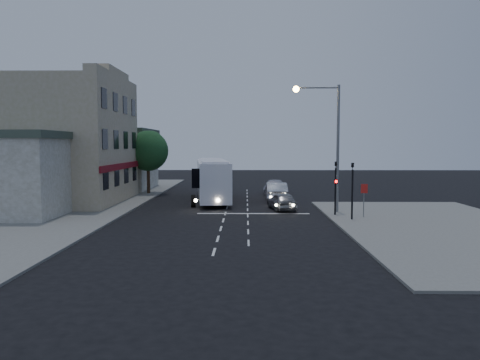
{
  "coord_description": "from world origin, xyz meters",
  "views": [
    {
      "loc": [
        1.46,
        -31.11,
        4.9
      ],
      "look_at": [
        1.02,
        4.8,
        2.2
      ],
      "focal_mm": 35.0,
      "sensor_mm": 36.0,
      "label": 1
    }
  ],
  "objects_px": {
    "car_sedan_a": "(276,192)",
    "traffic_signal_main": "(336,181)",
    "tour_bus": "(212,179)",
    "street_tree": "(148,149)",
    "regulatory_sign": "(364,195)",
    "traffic_signal_side": "(352,184)",
    "car_sedan_b": "(275,187)",
    "car_suv": "(282,201)",
    "streetlight": "(329,133)"
  },
  "relations": [
    {
      "from": "regulatory_sign",
      "to": "car_suv",
      "type": "bearing_deg",
      "value": 141.55
    },
    {
      "from": "tour_bus",
      "to": "streetlight",
      "type": "distance_m",
      "value": 12.12
    },
    {
      "from": "car_suv",
      "to": "street_tree",
      "type": "bearing_deg",
      "value": -50.87
    },
    {
      "from": "traffic_signal_main",
      "to": "street_tree",
      "type": "relative_size",
      "value": 0.66
    },
    {
      "from": "street_tree",
      "to": "car_sedan_a",
      "type": "bearing_deg",
      "value": -24.31
    },
    {
      "from": "tour_bus",
      "to": "streetlight",
      "type": "xyz_separation_m",
      "value": [
        8.8,
        -7.43,
        3.77
      ]
    },
    {
      "from": "regulatory_sign",
      "to": "streetlight",
      "type": "bearing_deg",
      "value": 128.75
    },
    {
      "from": "tour_bus",
      "to": "traffic_signal_side",
      "type": "distance_m",
      "value": 14.58
    },
    {
      "from": "tour_bus",
      "to": "car_suv",
      "type": "relative_size",
      "value": 3.01
    },
    {
      "from": "car_suv",
      "to": "traffic_signal_main",
      "type": "bearing_deg",
      "value": 129.46
    },
    {
      "from": "tour_bus",
      "to": "traffic_signal_main",
      "type": "xyz_separation_m",
      "value": [
        9.06,
        -8.85,
        0.46
      ]
    },
    {
      "from": "car_suv",
      "to": "regulatory_sign",
      "type": "relative_size",
      "value": 1.81
    },
    {
      "from": "traffic_signal_side",
      "to": "car_sedan_a",
      "type": "bearing_deg",
      "value": 111.44
    },
    {
      "from": "car_sedan_b",
      "to": "traffic_signal_main",
      "type": "bearing_deg",
      "value": 110.09
    },
    {
      "from": "car_suv",
      "to": "car_sedan_a",
      "type": "height_order",
      "value": "car_sedan_a"
    },
    {
      "from": "car_sedan_b",
      "to": "car_sedan_a",
      "type": "bearing_deg",
      "value": 95.24
    },
    {
      "from": "traffic_signal_main",
      "to": "street_tree",
      "type": "height_order",
      "value": "street_tree"
    },
    {
      "from": "car_sedan_a",
      "to": "regulatory_sign",
      "type": "bearing_deg",
      "value": 118.34
    },
    {
      "from": "car_sedan_b",
      "to": "traffic_signal_side",
      "type": "relative_size",
      "value": 1.22
    },
    {
      "from": "regulatory_sign",
      "to": "car_sedan_b",
      "type": "bearing_deg",
      "value": 107.34
    },
    {
      "from": "streetlight",
      "to": "regulatory_sign",
      "type": "bearing_deg",
      "value": -51.25
    },
    {
      "from": "car_sedan_a",
      "to": "street_tree",
      "type": "height_order",
      "value": "street_tree"
    },
    {
      "from": "car_suv",
      "to": "traffic_signal_main",
      "type": "relative_size",
      "value": 0.97
    },
    {
      "from": "car_suv",
      "to": "traffic_signal_side",
      "type": "xyz_separation_m",
      "value": [
        4.08,
        -5.0,
        1.74
      ]
    },
    {
      "from": "traffic_signal_main",
      "to": "streetlight",
      "type": "relative_size",
      "value": 0.46
    },
    {
      "from": "car_suv",
      "to": "streetlight",
      "type": "height_order",
      "value": "streetlight"
    },
    {
      "from": "traffic_signal_main",
      "to": "tour_bus",
      "type": "bearing_deg",
      "value": 135.66
    },
    {
      "from": "tour_bus",
      "to": "regulatory_sign",
      "type": "xyz_separation_m",
      "value": [
        10.76,
        -9.86,
        -0.36
      ]
    },
    {
      "from": "streetlight",
      "to": "street_tree",
      "type": "bearing_deg",
      "value": 140.49
    },
    {
      "from": "car_suv",
      "to": "regulatory_sign",
      "type": "distance_m",
      "value": 6.56
    },
    {
      "from": "traffic_signal_side",
      "to": "regulatory_sign",
      "type": "relative_size",
      "value": 1.86
    },
    {
      "from": "car_sedan_b",
      "to": "regulatory_sign",
      "type": "distance_m",
      "value": 16.52
    },
    {
      "from": "tour_bus",
      "to": "street_tree",
      "type": "xyz_separation_m",
      "value": [
        -6.75,
        5.4,
        2.54
      ]
    },
    {
      "from": "traffic_signal_side",
      "to": "car_suv",
      "type": "bearing_deg",
      "value": 129.24
    },
    {
      "from": "car_sedan_a",
      "to": "traffic_signal_main",
      "type": "height_order",
      "value": "traffic_signal_main"
    },
    {
      "from": "traffic_signal_main",
      "to": "regulatory_sign",
      "type": "xyz_separation_m",
      "value": [
        1.7,
        -1.01,
        -0.82
      ]
    },
    {
      "from": "car_suv",
      "to": "car_sedan_a",
      "type": "relative_size",
      "value": 0.8
    },
    {
      "from": "car_suv",
      "to": "car_sedan_b",
      "type": "bearing_deg",
      "value": -99.59
    },
    {
      "from": "car_suv",
      "to": "street_tree",
      "type": "height_order",
      "value": "street_tree"
    },
    {
      "from": "traffic_signal_side",
      "to": "street_tree",
      "type": "relative_size",
      "value": 0.66
    },
    {
      "from": "traffic_signal_main",
      "to": "regulatory_sign",
      "type": "bearing_deg",
      "value": -30.84
    },
    {
      "from": "car_sedan_b",
      "to": "traffic_signal_side",
      "type": "bearing_deg",
      "value": 110.96
    },
    {
      "from": "traffic_signal_main",
      "to": "regulatory_sign",
      "type": "distance_m",
      "value": 2.14
    },
    {
      "from": "car_sedan_a",
      "to": "regulatory_sign",
      "type": "xyz_separation_m",
      "value": [
        5.18,
        -9.69,
        0.78
      ]
    },
    {
      "from": "traffic_signal_side",
      "to": "streetlight",
      "type": "bearing_deg",
      "value": 105.7
    },
    {
      "from": "traffic_signal_side",
      "to": "regulatory_sign",
      "type": "height_order",
      "value": "traffic_signal_side"
    },
    {
      "from": "car_sedan_a",
      "to": "traffic_signal_side",
      "type": "relative_size",
      "value": 1.21
    },
    {
      "from": "tour_bus",
      "to": "traffic_signal_main",
      "type": "height_order",
      "value": "traffic_signal_main"
    },
    {
      "from": "tour_bus",
      "to": "car_sedan_a",
      "type": "height_order",
      "value": "tour_bus"
    },
    {
      "from": "car_sedan_a",
      "to": "traffic_signal_main",
      "type": "xyz_separation_m",
      "value": [
        3.48,
        -8.68,
        1.6
      ]
    }
  ]
}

